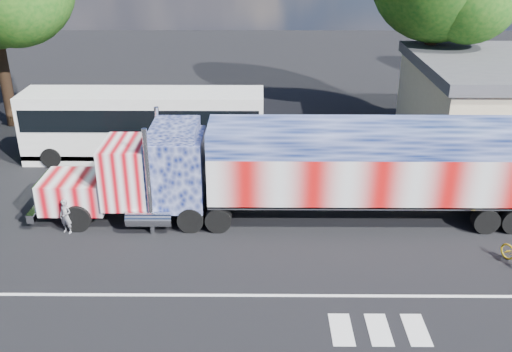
{
  "coord_description": "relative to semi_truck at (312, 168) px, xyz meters",
  "views": [
    {
      "loc": [
        0.16,
        -19.48,
        11.98
      ],
      "look_at": [
        0.0,
        3.0,
        1.9
      ],
      "focal_mm": 40.0,
      "sensor_mm": 36.0,
      "label": 1
    }
  ],
  "objects": [
    {
      "name": "woman",
      "position": [
        -10.3,
        -1.34,
        -1.63
      ],
      "size": [
        0.66,
        0.55,
        1.53
      ],
      "primitive_type": "imported",
      "rotation": [
        0.0,
        0.0,
        -0.4
      ],
      "color": "slate",
      "rests_on": "ground"
    },
    {
      "name": "lane_markings",
      "position": [
        -0.67,
        -6.49,
        -2.39
      ],
      "size": [
        30.0,
        2.67,
        0.01
      ],
      "color": "silver",
      "rests_on": "ground"
    },
    {
      "name": "ground",
      "position": [
        -2.38,
        -2.72,
        -2.39
      ],
      "size": [
        100.0,
        100.0,
        0.0
      ],
      "primitive_type": "plane",
      "color": "black"
    },
    {
      "name": "semi_truck",
      "position": [
        0.0,
        0.0,
        0.0
      ],
      "size": [
        21.8,
        3.44,
        4.65
      ],
      "color": "black",
      "rests_on": "ground"
    },
    {
      "name": "coach_bus",
      "position": [
        -8.46,
        6.98,
        -0.45
      ],
      "size": [
        12.86,
        2.99,
        3.74
      ],
      "color": "silver",
      "rests_on": "ground"
    }
  ]
}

